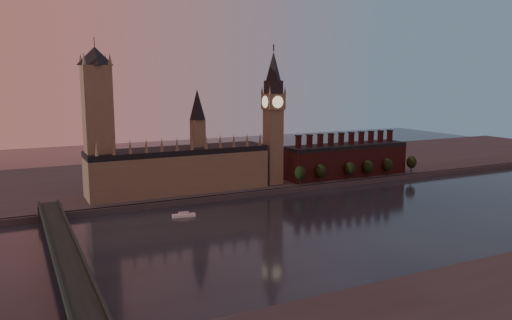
% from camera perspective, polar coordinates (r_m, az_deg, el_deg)
% --- Properties ---
extents(ground, '(900.00, 900.00, 0.00)m').
position_cam_1_polar(ground, '(299.56, 10.36, -7.40)').
color(ground, black).
rests_on(ground, ground).
extents(north_bank, '(900.00, 182.00, 4.00)m').
position_cam_1_polar(north_bank, '(450.13, -3.31, -1.43)').
color(north_bank, '#414146').
rests_on(north_bank, ground).
extents(palace_of_westminster, '(130.00, 30.30, 74.00)m').
position_cam_1_polar(palace_of_westminster, '(366.25, -8.71, -0.85)').
color(palace_of_westminster, '#7B7357').
rests_on(palace_of_westminster, north_bank).
extents(victoria_tower, '(24.00, 24.00, 108.00)m').
position_cam_1_polar(victoria_tower, '(349.03, -17.61, 4.54)').
color(victoria_tower, '#7B7357').
rests_on(victoria_tower, north_bank).
extents(big_ben, '(15.00, 15.00, 107.00)m').
position_cam_1_polar(big_ben, '(386.50, 1.98, 5.03)').
color(big_ben, '#7B7357').
rests_on(big_ben, north_bank).
extents(chimney_block, '(110.00, 25.00, 37.00)m').
position_cam_1_polar(chimney_block, '(428.59, 10.21, 0.05)').
color(chimney_block, '#51221F').
rests_on(chimney_block, north_bank).
extents(embankment_tree_0, '(8.60, 8.60, 14.88)m').
position_cam_1_polar(embankment_tree_0, '(387.51, 5.05, -1.46)').
color(embankment_tree_0, black).
rests_on(embankment_tree_0, north_bank).
extents(embankment_tree_1, '(8.60, 8.60, 14.88)m').
position_cam_1_polar(embankment_tree_1, '(397.24, 7.40, -1.24)').
color(embankment_tree_1, black).
rests_on(embankment_tree_1, north_bank).
extents(embankment_tree_2, '(8.60, 8.60, 14.88)m').
position_cam_1_polar(embankment_tree_2, '(411.81, 10.68, -0.95)').
color(embankment_tree_2, black).
rests_on(embankment_tree_2, north_bank).
extents(embankment_tree_3, '(8.60, 8.60, 14.88)m').
position_cam_1_polar(embankment_tree_3, '(423.79, 12.69, -0.73)').
color(embankment_tree_3, black).
rests_on(embankment_tree_3, north_bank).
extents(embankment_tree_4, '(8.60, 8.60, 14.88)m').
position_cam_1_polar(embankment_tree_4, '(438.21, 14.80, -0.49)').
color(embankment_tree_4, black).
rests_on(embankment_tree_4, north_bank).
extents(embankment_tree_5, '(8.60, 8.60, 14.88)m').
position_cam_1_polar(embankment_tree_5, '(455.77, 17.35, -0.24)').
color(embankment_tree_5, black).
rests_on(embankment_tree_5, north_bank).
extents(westminster_bridge, '(14.00, 200.00, 11.55)m').
position_cam_1_polar(westminster_bridge, '(239.77, -20.89, -10.25)').
color(westminster_bridge, '#1E2E29').
rests_on(westminster_bridge, ground).
extents(river_boat, '(14.77, 6.40, 2.86)m').
position_cam_1_polar(river_boat, '(316.67, -8.25, -6.23)').
color(river_boat, silver).
rests_on(river_boat, ground).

